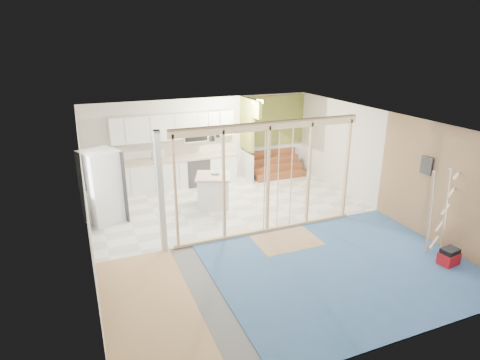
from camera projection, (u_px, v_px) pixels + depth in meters
name	position (u px, v px, depth m)	size (l,w,h in m)	color
room	(256.00, 181.00, 8.80)	(7.01, 8.01, 2.61)	slate
floor_overlays	(257.00, 232.00, 9.31)	(7.00, 8.00, 0.03)	white
stud_frame	(246.00, 169.00, 8.62)	(4.66, 0.14, 2.60)	tan
base_cabinets	(156.00, 179.00, 11.44)	(4.45, 2.24, 0.93)	white
upper_cabinets	(176.00, 127.00, 11.67)	(3.60, 0.41, 0.85)	white
green_partition	(267.00, 148.00, 12.85)	(2.25, 1.51, 2.60)	olive
pot_rack	(214.00, 133.00, 10.12)	(0.52, 0.52, 0.72)	black
sheathing_panel	(449.00, 189.00, 8.30)	(0.02, 4.00, 2.60)	tan
electrical_panel	(427.00, 165.00, 8.69)	(0.04, 0.30, 0.40)	#36363B
ceiling_light	(258.00, 102.00, 11.51)	(0.32, 0.32, 0.08)	#FFEABF
fridge	(102.00, 187.00, 9.58)	(1.05, 1.00, 1.80)	white
island	(214.00, 191.00, 10.64)	(1.15, 1.15, 0.87)	silver
bowl	(216.00, 173.00, 10.58)	(0.25, 0.25, 0.06)	silver
soap_bottle_a	(153.00, 154.00, 11.62)	(0.12, 0.12, 0.32)	#A8AABB
soap_bottle_b	(224.00, 149.00, 12.38)	(0.09, 0.09, 0.19)	silver
toolbox	(449.00, 257.00, 7.91)	(0.41, 0.33, 0.36)	#A20E15
ladder	(440.00, 211.00, 8.07)	(0.98, 0.22, 1.87)	#DAB185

